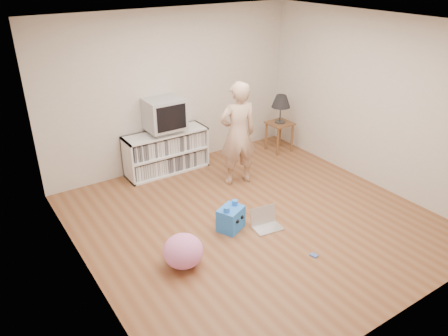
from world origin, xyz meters
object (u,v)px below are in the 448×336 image
object	(u,v)px
side_table	(279,129)
plush_blue	(231,218)
person	(238,134)
dvd_deck	(165,130)
crt_tv	(164,114)
plush_pink	(183,251)
media_unit	(166,151)
table_lamp	(281,102)
laptop	(265,222)

from	to	relation	value
side_table	plush_blue	bearing A→B (deg)	-143.07
person	plush_blue	bearing A→B (deg)	63.57
dvd_deck	plush_blue	bearing A→B (deg)	-92.73
crt_tv	side_table	bearing A→B (deg)	-9.74
plush_pink	person	bearing A→B (deg)	38.45
person	plush_pink	size ratio (longest dim) A/B	3.50
dvd_deck	plush_blue	world-z (taller)	dvd_deck
dvd_deck	crt_tv	world-z (taller)	crt_tv
media_unit	table_lamp	size ratio (longest dim) A/B	2.72
plush_pink	side_table	bearing A→B (deg)	32.61
crt_tv	person	world-z (taller)	person
side_table	laptop	world-z (taller)	side_table
media_unit	dvd_deck	world-z (taller)	dvd_deck
dvd_deck	person	size ratio (longest dim) A/B	0.27
person	laptop	world-z (taller)	person
person	laptop	bearing A→B (deg)	83.64
crt_tv	plush_blue	bearing A→B (deg)	-92.74
dvd_deck	plush_blue	xyz separation A→B (m)	(-0.10, -2.05, -0.57)
side_table	table_lamp	bearing A→B (deg)	180.00
crt_tv	plush_pink	size ratio (longest dim) A/B	1.27
side_table	person	world-z (taller)	person
dvd_deck	crt_tv	bearing A→B (deg)	-90.00
dvd_deck	plush_blue	distance (m)	2.13
side_table	plush_blue	world-z (taller)	side_table
crt_tv	plush_pink	bearing A→B (deg)	-112.72
table_lamp	laptop	world-z (taller)	table_lamp
plush_blue	table_lamp	bearing A→B (deg)	12.43
plush_blue	person	bearing A→B (deg)	26.86
media_unit	laptop	size ratio (longest dim) A/B	3.38
media_unit	person	bearing A→B (deg)	-53.22
media_unit	person	size ratio (longest dim) A/B	0.85
side_table	plush_blue	distance (m)	2.81
person	side_table	bearing A→B (deg)	-143.74
plush_blue	plush_pink	bearing A→B (deg)	175.34
table_lamp	plush_pink	world-z (taller)	table_lamp
side_table	table_lamp	distance (m)	0.53
media_unit	side_table	xyz separation A→B (m)	(2.14, -0.39, 0.07)
crt_tv	side_table	size ratio (longest dim) A/B	1.09
laptop	crt_tv	bearing A→B (deg)	106.34
dvd_deck	plush_pink	distance (m)	2.62
media_unit	plush_blue	size ratio (longest dim) A/B	3.39
person	laptop	distance (m)	1.54
media_unit	person	distance (m)	1.34
table_lamp	person	size ratio (longest dim) A/B	0.31
laptop	media_unit	bearing A→B (deg)	106.27
table_lamp	plush_pink	xyz separation A→B (m)	(-3.13, -2.00, -0.74)
crt_tv	laptop	size ratio (longest dim) A/B	1.45
table_lamp	laptop	bearing A→B (deg)	-133.87
side_table	laptop	xyz separation A→B (m)	(-1.81, -1.88, -0.35)
table_lamp	plush_blue	size ratio (longest dim) A/B	1.25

